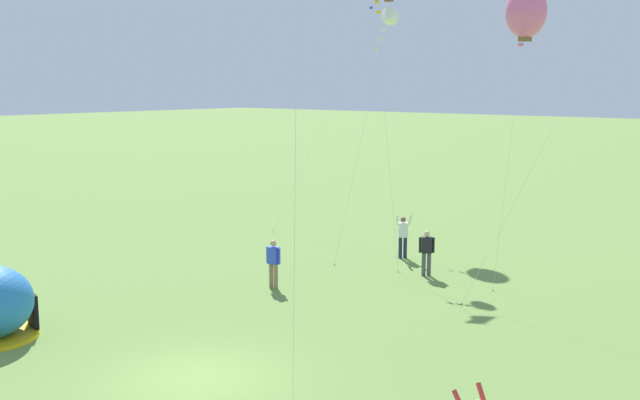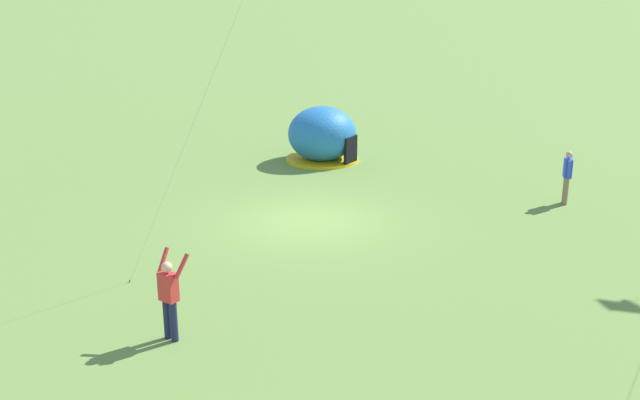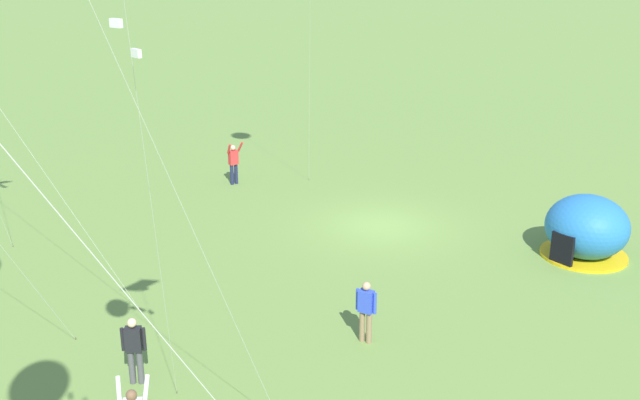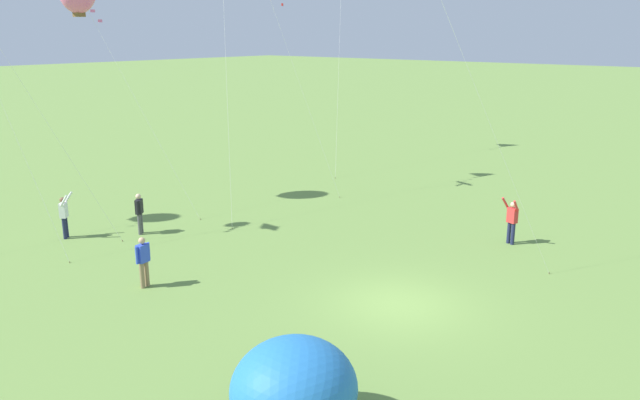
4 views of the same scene
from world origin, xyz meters
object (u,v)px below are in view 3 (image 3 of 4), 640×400
at_px(person_center_field, 134,347).
at_px(person_far_back, 366,309).
at_px(popup_tent, 587,228).
at_px(person_arms_raised, 234,162).

bearing_deg(person_center_field, person_far_back, -123.80).
relative_size(popup_tent, person_center_field, 1.63).
bearing_deg(person_far_back, popup_tent, -106.66).
height_order(person_far_back, person_arms_raised, person_arms_raised).
distance_m(person_far_back, person_center_field, 5.86).
height_order(popup_tent, person_center_field, popup_tent).
bearing_deg(person_arms_raised, popup_tent, -174.39).
xyz_separation_m(person_far_back, person_arms_raised, (11.80, -7.55, 0.03)).
xyz_separation_m(person_far_back, person_center_field, (3.26, 4.87, 0.00)).
bearing_deg(popup_tent, person_far_back, 73.34).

